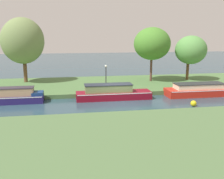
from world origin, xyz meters
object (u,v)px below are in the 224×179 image
at_px(navy_narrowboat, 10,96).
at_px(lamp_post, 106,74).
at_px(willow_tree_right, 191,50).
at_px(maroon_barge, 112,93).
at_px(willow_tree_left, 23,41).
at_px(mooring_post_near, 32,90).
at_px(channel_buoy, 193,103).
at_px(willow_tree_centre, 152,44).
at_px(red_cruiser, 201,90).

xyz_separation_m(navy_narrowboat, lamp_post, (8.66, 2.10, 1.41)).
bearing_deg(willow_tree_right, maroon_barge, -150.11).
bearing_deg(maroon_barge, willow_tree_left, 138.75).
height_order(mooring_post_near, channel_buoy, mooring_post_near).
height_order(willow_tree_centre, lamp_post, willow_tree_centre).
bearing_deg(lamp_post, navy_narrowboat, -166.38).
relative_size(willow_tree_left, channel_buoy, 14.88).
bearing_deg(navy_narrowboat, maroon_barge, -0.00).
xyz_separation_m(willow_tree_left, willow_tree_right, (19.25, -1.74, -1.10)).
bearing_deg(mooring_post_near, willow_tree_centre, 20.37).
bearing_deg(willow_tree_right, channel_buoy, -113.52).
bearing_deg(maroon_barge, mooring_post_near, 169.09).
xyz_separation_m(lamp_post, mooring_post_near, (-7.01, -0.70, -1.24)).
height_order(navy_narrowboat, willow_tree_left, willow_tree_left).
height_order(willow_tree_left, willow_tree_right, willow_tree_left).
bearing_deg(red_cruiser, willow_tree_right, 74.47).
distance_m(willow_tree_left, mooring_post_near, 7.84).
xyz_separation_m(maroon_barge, red_cruiser, (8.76, 0.00, -0.05)).
xyz_separation_m(navy_narrowboat, mooring_post_near, (1.65, 1.40, 0.17)).
height_order(navy_narrowboat, willow_tree_centre, willow_tree_centre).
relative_size(maroon_barge, mooring_post_near, 9.23).
xyz_separation_m(maroon_barge, mooring_post_near, (-7.27, 1.40, 0.18)).
xyz_separation_m(willow_tree_centre, mooring_post_near, (-12.99, -4.82, -4.00)).
relative_size(lamp_post, mooring_post_near, 3.39).
bearing_deg(mooring_post_near, maroon_barge, -10.91).
bearing_deg(willow_tree_centre, channel_buoy, -86.79).
xyz_separation_m(willow_tree_left, channel_buoy, (15.10, -11.29, -4.87)).
xyz_separation_m(willow_tree_left, mooring_post_near, (1.56, -6.34, -4.35)).
distance_m(willow_tree_centre, channel_buoy, 10.79).
relative_size(navy_narrowboat, red_cruiser, 0.81).
relative_size(navy_narrowboat, lamp_post, 2.26).
distance_m(navy_narrowboat, willow_tree_left, 8.96).
height_order(lamp_post, channel_buoy, lamp_post).
bearing_deg(channel_buoy, willow_tree_left, 143.21).
bearing_deg(maroon_barge, willow_tree_right, 29.89).
relative_size(red_cruiser, mooring_post_near, 9.46).
relative_size(willow_tree_right, lamp_post, 2.11).
xyz_separation_m(navy_narrowboat, willow_tree_centre, (14.64, 6.22, 4.17)).
xyz_separation_m(maroon_barge, willow_tree_right, (10.43, 6.00, 3.43)).
bearing_deg(willow_tree_centre, navy_narrowboat, -156.97).
height_order(maroon_barge, navy_narrowboat, maroon_barge).
relative_size(navy_narrowboat, willow_tree_left, 0.78).
distance_m(lamp_post, channel_buoy, 8.82).
bearing_deg(navy_narrowboat, willow_tree_left, 89.33).
height_order(navy_narrowboat, red_cruiser, navy_narrowboat).
height_order(willow_tree_centre, mooring_post_near, willow_tree_centre).
bearing_deg(maroon_barge, willow_tree_centre, 47.38).
distance_m(mooring_post_near, channel_buoy, 14.43).
xyz_separation_m(red_cruiser, willow_tree_right, (1.67, 6.00, 3.49)).
height_order(willow_tree_left, lamp_post, willow_tree_left).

